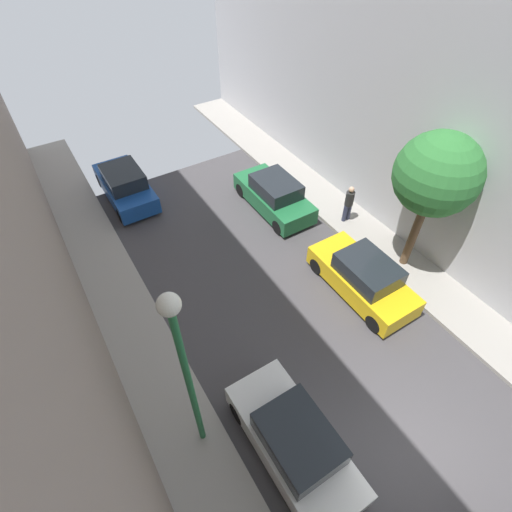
# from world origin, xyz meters

# --- Properties ---
(ground) EXTENTS (32.00, 32.00, 0.00)m
(ground) POSITION_xyz_m (0.00, 0.00, 0.00)
(ground) COLOR #423F42
(parked_car_left_2) EXTENTS (1.78, 4.20, 1.57)m
(parked_car_left_2) POSITION_xyz_m (-2.70, 1.78, 0.72)
(parked_car_left_2) COLOR white
(parked_car_left_2) RESTS_ON ground
(parked_car_left_3) EXTENTS (1.78, 4.20, 1.57)m
(parked_car_left_3) POSITION_xyz_m (-2.70, 15.07, 0.72)
(parked_car_left_3) COLOR #194799
(parked_car_left_3) RESTS_ON ground
(parked_car_right_2) EXTENTS (1.78, 4.20, 1.57)m
(parked_car_right_2) POSITION_xyz_m (2.70, 5.07, 0.72)
(parked_car_right_2) COLOR gold
(parked_car_right_2) RESTS_ON ground
(parked_car_right_3) EXTENTS (1.78, 4.20, 1.57)m
(parked_car_right_3) POSITION_xyz_m (2.70, 10.82, 0.72)
(parked_car_right_3) COLOR #1E6638
(parked_car_right_3) RESTS_ON ground
(pedestrian) EXTENTS (0.40, 0.36, 1.72)m
(pedestrian) POSITION_xyz_m (4.81, 8.33, 1.07)
(pedestrian) COLOR #2D334C
(pedestrian) RESTS_ON sidewalk_right
(street_tree_1) EXTENTS (2.79, 2.79, 5.44)m
(street_tree_1) POSITION_xyz_m (5.05, 5.18, 4.17)
(street_tree_1) COLOR brown
(street_tree_1) RESTS_ON sidewalk_right
(lamp_post) EXTENTS (0.44, 0.44, 6.13)m
(lamp_post) POSITION_xyz_m (-4.60, 3.39, 4.13)
(lamp_post) COLOR #26723F
(lamp_post) RESTS_ON sidewalk_left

